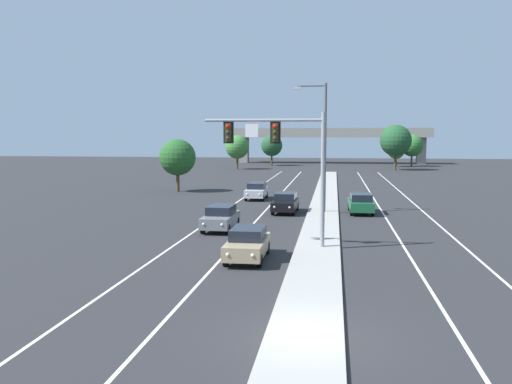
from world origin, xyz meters
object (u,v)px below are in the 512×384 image
tree_far_left_c (272,146)px  tree_far_left_a (178,157)px  street_lamp_median (322,140)px  tree_far_right_c (396,150)px  tree_far_left_b (237,147)px  tree_far_right_b (396,140)px  car_oncoming_grey (221,217)px  car_oncoming_tan (248,243)px  tree_far_right_a (412,146)px  car_oncoming_black (285,202)px  car_receding_green (361,203)px  car_oncoming_silver (257,191)px  overhead_signal_mast (285,151)px

tree_far_left_c → tree_far_left_a: size_ratio=1.08×
street_lamp_median → tree_far_left_a: bearing=138.4°
tree_far_right_c → tree_far_left_b: tree_far_left_b is taller
tree_far_left_b → tree_far_right_b: 28.07m
tree_far_left_b → car_oncoming_grey: bearing=-80.7°
car_oncoming_tan → tree_far_right_a: 85.53m
tree_far_left_b → tree_far_right_b: tree_far_right_b is taller
car_oncoming_black → tree_far_right_b: tree_far_right_b is taller
car_oncoming_grey → street_lamp_median: bearing=53.3°
car_receding_green → tree_far_right_a: bearing=78.9°
tree_far_right_c → tree_far_left_a: 58.79m
street_lamp_median → car_oncoming_silver: bearing=127.1°
car_oncoming_grey → tree_far_right_c: 76.37m
street_lamp_median → tree_far_left_c: size_ratio=1.61×
car_oncoming_black → car_oncoming_silver: (-3.57, 8.56, 0.00)m
car_oncoming_grey → tree_far_right_b: tree_far_right_b is taller
car_oncoming_tan → tree_far_right_a: tree_far_right_a is taller
tree_far_right_b → car_oncoming_tan: bearing=-101.8°
tree_far_left_a → car_oncoming_black: bearing=-47.4°
street_lamp_median → car_oncoming_grey: bearing=-126.7°
car_oncoming_grey → tree_far_left_a: (-9.60, 22.63, 2.92)m
street_lamp_median → tree_far_right_c: street_lamp_median is taller
street_lamp_median → tree_far_right_c: 66.70m
street_lamp_median → tree_far_left_c: bearing=100.0°
tree_far_right_a → tree_far_left_b: bearing=-157.1°
car_oncoming_black → tree_far_left_c: tree_far_left_c is taller
car_oncoming_grey → tree_far_left_a: 24.76m
overhead_signal_mast → tree_far_left_c: bearing=97.1°
car_oncoming_tan → car_oncoming_silver: bearing=97.2°
car_oncoming_grey → tree_far_left_a: tree_far_left_a is taller
tree_far_right_c → tree_far_right_b: tree_far_right_b is taller
car_oncoming_tan → tree_far_right_a: size_ratio=0.71×
car_oncoming_black → tree_far_right_a: bearing=74.2°
car_oncoming_black → tree_far_right_a: 69.53m
tree_far_left_b → tree_far_left_c: bearing=68.7°
tree_far_left_a → car_receding_green: bearing=-35.9°
car_oncoming_grey → tree_far_left_b: 62.44m
car_oncoming_tan → overhead_signal_mast: bearing=62.2°
tree_far_right_c → overhead_signal_mast: bearing=-100.5°
overhead_signal_mast → car_receding_green: size_ratio=1.60×
tree_far_left_c → overhead_signal_mast: bearing=-82.9°
car_oncoming_grey → tree_far_right_c: (19.20, 73.88, 2.36)m
tree_far_left_c → car_receding_green: bearing=-77.3°
car_oncoming_tan → car_oncoming_black: bearing=88.6°
car_oncoming_black → tree_far_left_b: bearing=104.3°
overhead_signal_mast → car_oncoming_black: bearing=94.9°
car_receding_green → car_oncoming_silver: bearing=139.6°
tree_far_right_c → tree_far_right_a: size_ratio=0.78×
car_oncoming_tan → tree_far_right_b: size_ratio=0.56×
overhead_signal_mast → car_oncoming_grey: size_ratio=1.61×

